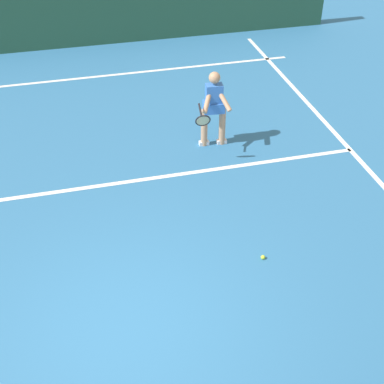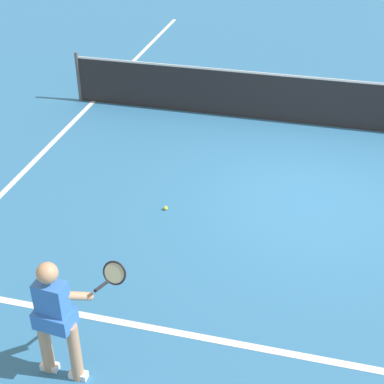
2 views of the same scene
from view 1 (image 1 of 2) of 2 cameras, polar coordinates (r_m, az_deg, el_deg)
name	(u,v)px [view 1 (image 1 of 2)]	position (r m, az deg, el deg)	size (l,w,h in m)	color
ground_plane	(128,332)	(7.37, -6.82, -14.45)	(27.35, 27.35, 0.00)	teal
court_back_wall	(68,16)	(15.65, -12.98, 17.71)	(14.93, 0.24, 1.69)	#23513D
baseline_marking	(78,78)	(13.90, -11.92, 11.66)	(10.93, 0.10, 0.01)	white
service_line_marking	(99,186)	(9.84, -9.77, 0.65)	(9.93, 0.10, 0.01)	white
tennis_player	(214,107)	(10.47, 2.30, 8.97)	(0.83, 0.92, 1.55)	tan
tennis_ball_near	(263,257)	(8.30, 7.51, -6.85)	(0.07, 0.07, 0.07)	#D1E533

